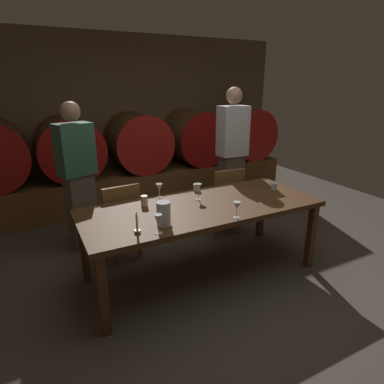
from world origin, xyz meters
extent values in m
plane|color=#4C443A|center=(0.00, 0.00, 0.00)|extent=(7.34, 7.34, 0.00)
cube|color=brown|center=(0.00, 3.11, 1.31)|extent=(5.65, 0.24, 2.63)
cube|color=brown|center=(0.00, 2.56, 0.26)|extent=(5.08, 0.90, 0.53)
cylinder|color=#513319|center=(-1.04, 2.56, 0.98)|extent=(0.90, 0.84, 0.90)
cylinder|color=#9E1411|center=(-1.04, 2.12, 0.98)|extent=(0.91, 0.03, 0.91)
cylinder|color=#9E1411|center=(-1.04, 2.99, 0.98)|extent=(0.91, 0.03, 0.91)
cylinder|color=#2D2D33|center=(-1.04, 2.56, 0.98)|extent=(0.90, 0.04, 0.90)
cylinder|color=#513319|center=(0.00, 2.56, 0.98)|extent=(0.90, 0.84, 0.90)
cylinder|color=#B21C16|center=(0.00, 2.12, 0.98)|extent=(0.91, 0.03, 0.91)
cylinder|color=#B21C16|center=(0.00, 2.99, 0.98)|extent=(0.91, 0.03, 0.91)
cylinder|color=#2D2D33|center=(0.00, 2.56, 0.98)|extent=(0.90, 0.04, 0.90)
cylinder|color=brown|center=(1.01, 2.56, 0.98)|extent=(0.90, 0.84, 0.90)
cylinder|color=maroon|center=(1.01, 2.12, 0.98)|extent=(0.91, 0.03, 0.91)
cylinder|color=maroon|center=(1.01, 2.99, 0.98)|extent=(0.91, 0.03, 0.91)
cylinder|color=#2D2D33|center=(1.01, 2.56, 0.98)|extent=(0.90, 0.04, 0.90)
cylinder|color=#513319|center=(2.06, 2.56, 0.98)|extent=(0.90, 0.84, 0.90)
cylinder|color=#B21C16|center=(2.06, 2.12, 0.98)|extent=(0.91, 0.03, 0.91)
cylinder|color=#B21C16|center=(2.06, 2.99, 0.98)|extent=(0.91, 0.03, 0.91)
cylinder|color=#2D2D33|center=(2.06, 2.56, 0.98)|extent=(0.90, 0.04, 0.90)
cube|color=#4C2D16|center=(-0.16, 0.14, 0.73)|extent=(2.33, 0.94, 0.05)
cube|color=#4C2D16|center=(-1.25, -0.28, 0.35)|extent=(0.07, 0.07, 0.70)
cube|color=#4C2D16|center=(0.92, -0.28, 0.35)|extent=(0.07, 0.07, 0.70)
cube|color=#4C2D16|center=(-1.25, 0.55, 0.35)|extent=(0.07, 0.07, 0.70)
cube|color=#4C2D16|center=(0.92, 0.55, 0.35)|extent=(0.07, 0.07, 0.70)
cube|color=brown|center=(-0.82, 0.88, 0.44)|extent=(0.43, 0.43, 0.04)
cube|color=brown|center=(-0.80, 0.70, 0.67)|extent=(0.40, 0.07, 0.42)
cube|color=brown|center=(-0.66, 1.07, 0.21)|extent=(0.05, 0.05, 0.42)
cube|color=brown|center=(-1.00, 1.04, 0.21)|extent=(0.05, 0.05, 0.42)
cube|color=brown|center=(-0.63, 0.73, 0.21)|extent=(0.05, 0.05, 0.42)
cube|color=brown|center=(-0.97, 0.70, 0.21)|extent=(0.05, 0.05, 0.42)
cube|color=brown|center=(0.56, 0.90, 0.44)|extent=(0.44, 0.44, 0.04)
cube|color=brown|center=(0.55, 0.72, 0.67)|extent=(0.40, 0.08, 0.42)
cube|color=brown|center=(0.75, 1.05, 0.21)|extent=(0.05, 0.05, 0.42)
cube|color=brown|center=(0.41, 1.09, 0.21)|extent=(0.05, 0.05, 0.42)
cube|color=brown|center=(0.72, 0.72, 0.21)|extent=(0.05, 0.05, 0.42)
cube|color=brown|center=(0.38, 0.75, 0.21)|extent=(0.05, 0.05, 0.42)
cube|color=brown|center=(-1.12, 1.28, 0.45)|extent=(0.35, 0.29, 0.90)
cube|color=#336047|center=(-1.12, 1.28, 1.19)|extent=(0.44, 0.35, 0.57)
sphere|color=tan|center=(-1.12, 1.28, 1.59)|extent=(0.21, 0.21, 0.21)
cube|color=brown|center=(0.87, 1.16, 0.47)|extent=(0.30, 0.20, 0.94)
cube|color=silver|center=(0.87, 1.16, 1.27)|extent=(0.38, 0.25, 0.65)
sphere|color=tan|center=(0.87, 1.16, 1.72)|extent=(0.21, 0.21, 0.21)
cylinder|color=olive|center=(-0.91, -0.16, 0.77)|extent=(0.05, 0.05, 0.02)
cylinder|color=#EDE5CC|center=(-0.91, -0.16, 0.85)|extent=(0.02, 0.02, 0.13)
cone|color=yellow|center=(-0.91, -0.16, 0.92)|extent=(0.01, 0.01, 0.02)
cylinder|color=silver|center=(-0.67, -0.13, 0.86)|extent=(0.12, 0.12, 0.21)
cylinder|color=silver|center=(-0.77, -0.24, 0.76)|extent=(0.06, 0.06, 0.00)
cylinder|color=silver|center=(-0.77, -0.24, 0.79)|extent=(0.01, 0.01, 0.07)
cone|color=silver|center=(-0.77, -0.24, 0.87)|extent=(0.07, 0.07, 0.09)
cylinder|color=silver|center=(-0.60, 0.00, 0.76)|extent=(0.06, 0.06, 0.00)
cylinder|color=silver|center=(-0.60, 0.00, 0.79)|extent=(0.01, 0.01, 0.07)
cone|color=silver|center=(-0.60, 0.00, 0.86)|extent=(0.07, 0.07, 0.07)
cylinder|color=white|center=(-0.45, 0.53, 0.76)|extent=(0.06, 0.06, 0.00)
cylinder|color=white|center=(-0.45, 0.53, 0.79)|extent=(0.01, 0.01, 0.07)
cone|color=white|center=(-0.45, 0.53, 0.86)|extent=(0.07, 0.07, 0.08)
cylinder|color=silver|center=(-0.12, 0.29, 0.76)|extent=(0.06, 0.06, 0.00)
cylinder|color=silver|center=(-0.12, 0.29, 0.80)|extent=(0.01, 0.01, 0.09)
cone|color=silver|center=(-0.12, 0.29, 0.88)|extent=(0.07, 0.07, 0.08)
cylinder|color=silver|center=(-0.04, -0.27, 0.76)|extent=(0.06, 0.06, 0.00)
cylinder|color=silver|center=(-0.04, -0.27, 0.80)|extent=(0.01, 0.01, 0.08)
cone|color=silver|center=(-0.04, -0.27, 0.87)|extent=(0.07, 0.07, 0.07)
cylinder|color=beige|center=(-0.66, 0.38, 0.81)|extent=(0.07, 0.07, 0.10)
cylinder|color=white|center=(0.00, 0.55, 0.79)|extent=(0.07, 0.07, 0.08)
cylinder|color=silver|center=(0.78, 0.19, 0.79)|extent=(0.06, 0.06, 0.08)
camera|label=1|loc=(-1.60, -2.43, 1.89)|focal=30.42mm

